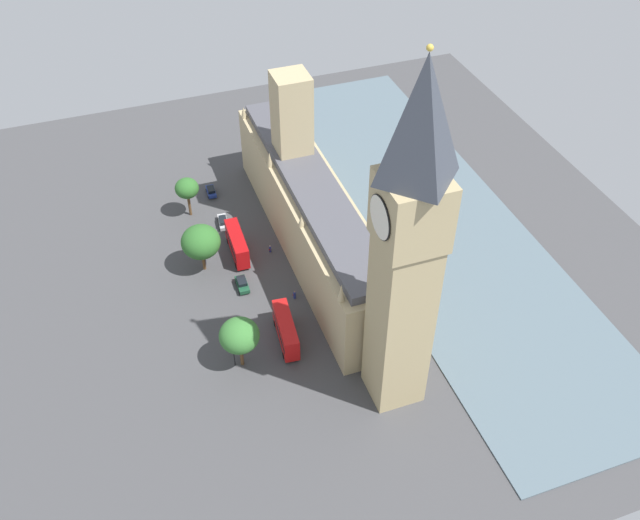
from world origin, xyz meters
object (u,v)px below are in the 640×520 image
Objects in this scene: car_blue_midblock at (211,191)px; car_dark_green_trailing at (242,284)px; double_decker_bus_by_river_gate at (237,244)px; pedestrian_opposite_hall at (295,295)px; pedestrian_far_end at (270,249)px; plane_tree_under_trees at (239,336)px; double_decker_bus_corner at (286,330)px; car_silver_near_tower at (223,222)px; street_lamp_slot_10 at (233,347)px; plane_tree_leading at (201,242)px; plane_tree_kerbside at (187,189)px; clock_tower at (408,247)px; parliament_building at (310,210)px.

car_blue_midblock is 0.91× the size of car_dark_green_trailing.
double_decker_bus_by_river_gate reaches higher than pedestrian_opposite_hall.
plane_tree_under_trees is at bearing 107.71° from pedestrian_far_end.
pedestrian_far_end is (-3.92, -22.61, -1.95)m from double_decker_bus_corner.
car_silver_near_tower is 0.78× the size of street_lamp_slot_10.
double_decker_bus_by_river_gate is 9.42m from car_dark_green_trailing.
plane_tree_leading is (12.96, 0.54, 5.93)m from pedestrian_far_end.
car_dark_green_trailing is at bearing -87.38° from car_silver_near_tower.
street_lamp_slot_10 is (6.86, 46.61, 3.49)m from car_blue_midblock.
double_decker_bus_by_river_gate is 27.52m from plane_tree_under_trees.
car_dark_green_trailing is (1.00, 18.60, 0.00)m from car_silver_near_tower.
car_silver_near_tower is at bearing -100.76° from street_lamp_slot_10.
plane_tree_kerbside is at bearing -93.13° from plane_tree_leading.
plane_tree_under_trees is at bearing -94.29° from car_blue_midblock.
clock_tower reaches higher than double_decker_bus_by_river_gate.
plane_tree_leading is at bearing -88.21° from plane_tree_under_trees.
plane_tree_kerbside is (8.10, -39.12, 3.92)m from double_decker_bus_corner.
car_dark_green_trailing is at bearing 89.17° from pedestrian_far_end.
pedestrian_opposite_hall is 0.17× the size of plane_tree_leading.
street_lamp_slot_10 is (13.37, 24.82, 3.69)m from pedestrian_far_end.
car_dark_green_trailing reaches higher than pedestrian_opposite_hall.
pedestrian_opposite_hall is 18.26m from street_lamp_slot_10.
parliament_building reaches higher than pedestrian_far_end.
double_decker_bus_corner is (-2.59, 44.40, 1.75)m from car_blue_midblock.
car_blue_midblock is at bearing -81.11° from double_decker_bus_corner.
double_decker_bus_corner is at bearing 112.27° from plane_tree_leading.
parliament_building is 15.24× the size of car_blue_midblock.
pedestrian_opposite_hall is (-7.11, 24.42, -0.14)m from car_silver_near_tower.
car_blue_midblock is 0.42× the size of plane_tree_leading.
clock_tower is 14.03× the size of car_blue_midblock.
street_lamp_slot_10 reaches higher than car_blue_midblock.
plane_tree_under_trees is at bearing -93.18° from car_silver_near_tower.
plane_tree_kerbside reaches higher than pedestrian_opposite_hall.
clock_tower is 58.57m from car_silver_near_tower.
double_decker_bus_corner is at bearing 123.80° from pedestrian_far_end.
street_lamp_slot_10 reaches higher than car_dark_green_trailing.
clock_tower reaches higher than double_decker_bus_corner.
pedestrian_far_end is (-6.58, 10.88, -0.21)m from car_silver_near_tower.
clock_tower is at bearing -73.02° from car_blue_midblock.
car_blue_midblock is 47.59m from plane_tree_under_trees.
parliament_building is at bearing 173.74° from double_decker_bus_by_river_gate.
plane_tree_under_trees is (20.93, -12.72, -22.77)m from clock_tower.
car_silver_near_tower is 9.67m from plane_tree_kerbside.
car_silver_near_tower is 18.62m from car_dark_green_trailing.
plane_tree_leading reaches higher than pedestrian_far_end.
car_dark_green_trailing is at bearing 126.85° from plane_tree_leading.
car_blue_midblock is 0.38× the size of double_decker_bus_corner.
car_silver_near_tower is at bearing -72.53° from clock_tower.
clock_tower is 33.48m from double_decker_bus_corner.
plane_tree_under_trees reaches higher than car_blue_midblock.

